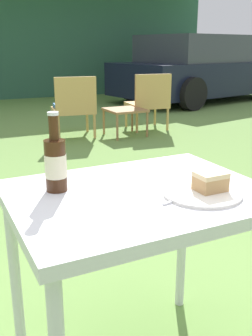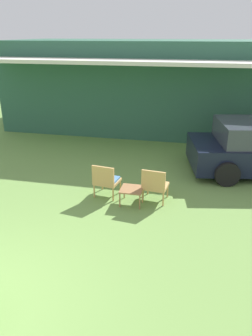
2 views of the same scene
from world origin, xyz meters
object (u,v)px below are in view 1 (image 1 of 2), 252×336
(garden_side_table, at_px, (125,112))
(wicker_chair_plain, at_px, (149,100))
(wicker_chair_cushioned, at_px, (74,105))
(patio_table, at_px, (139,215))
(cake_on_plate, at_px, (205,188))
(parked_car, at_px, (199,70))
(cola_bottle_near, at_px, (56,163))

(garden_side_table, bearing_deg, wicker_chair_plain, 22.25)
(wicker_chair_cushioned, height_order, garden_side_table, wicker_chair_cushioned)
(patio_table, bearing_deg, cake_on_plate, -34.13)
(garden_side_table, distance_m, patio_table, 4.15)
(parked_car, height_order, wicker_chair_cushioned, parked_car)
(wicker_chair_plain, relative_size, patio_table, 0.98)
(garden_side_table, relative_size, patio_table, 0.60)
(cake_on_plate, distance_m, cola_bottle_near, 0.48)
(parked_car, relative_size, garden_side_table, 8.61)
(patio_table, relative_size, cola_bottle_near, 3.22)
(wicker_chair_plain, height_order, garden_side_table, wicker_chair_plain)
(wicker_chair_plain, bearing_deg, wicker_chair_cushioned, 5.49)
(wicker_chair_cushioned, distance_m, wicker_chair_plain, 1.14)
(cola_bottle_near, bearing_deg, parked_car, 50.30)
(garden_side_table, bearing_deg, cola_bottle_near, -119.29)
(parked_car, bearing_deg, cake_on_plate, -137.27)
(wicker_chair_plain, xyz_separation_m, cola_bottle_near, (-2.51, -3.80, 0.39))
(garden_side_table, relative_size, cake_on_plate, 2.01)
(wicker_chair_cushioned, bearing_deg, cake_on_plate, 85.10)
(wicker_chair_plain, bearing_deg, cola_bottle_near, 63.29)
(patio_table, bearing_deg, garden_side_table, 64.43)
(wicker_chair_plain, distance_m, cake_on_plate, 4.57)
(patio_table, bearing_deg, parked_car, 52.18)
(wicker_chair_cushioned, distance_m, cake_on_plate, 4.19)
(wicker_chair_plain, bearing_deg, parked_car, -131.10)
(cake_on_plate, bearing_deg, cola_bottle_near, 149.45)
(wicker_chair_plain, distance_m, cola_bottle_near, 4.57)
(wicker_chair_plain, relative_size, cola_bottle_near, 3.18)
(wicker_chair_cushioned, height_order, cake_on_plate, wicker_chair_cushioned)
(parked_car, relative_size, cola_bottle_near, 16.68)
(wicker_chair_cushioned, distance_m, garden_side_table, 0.70)
(garden_side_table, xyz_separation_m, cake_on_plate, (-1.61, -3.85, 0.42))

